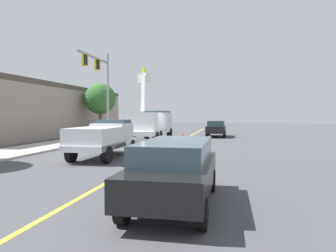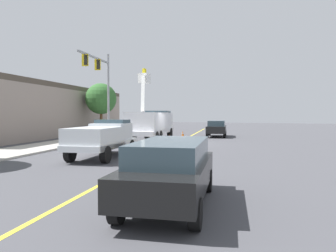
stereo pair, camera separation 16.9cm
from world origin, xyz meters
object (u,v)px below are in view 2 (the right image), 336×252
utility_bucket_truck (151,123)px  traffic_signal_mast (101,79)px  trailing_sedan (171,168)px  service_pickup_truck (103,137)px  traffic_cone_leading (126,159)px  traffic_cone_mid_rear (170,139)px  traffic_cone_trailing (183,134)px  traffic_cone_mid_front (154,146)px  passing_minivan (217,127)px

utility_bucket_truck → traffic_signal_mast: (0.37, 5.36, 4.05)m
trailing_sedan → utility_bucket_truck: bearing=26.7°
service_pickup_truck → traffic_cone_leading: service_pickup_truck is taller
service_pickup_truck → traffic_signal_mast: bearing=34.3°
utility_bucket_truck → service_pickup_truck: utility_bucket_truck is taller
traffic_signal_mast → traffic_cone_mid_rear: bearing=-105.3°
traffic_cone_trailing → traffic_cone_mid_front: bearing=-169.9°
trailing_sedan → traffic_cone_mid_rear: bearing=21.8°
traffic_cone_leading → traffic_cone_mid_front: 5.51m
traffic_cone_mid_rear → passing_minivan: bearing=-10.5°
trailing_sedan → service_pickup_truck: bearing=44.6°
traffic_cone_leading → traffic_cone_mid_front: (5.41, 1.04, 0.04)m
utility_bucket_truck → traffic_cone_leading: (-12.21, -4.46, -1.27)m
service_pickup_truck → trailing_sedan: bearing=-135.4°
utility_bucket_truck → traffic_cone_trailing: 4.82m
service_pickup_truck → traffic_cone_trailing: bearing=1.8°
utility_bucket_truck → traffic_cone_mid_rear: utility_bucket_truck is taller
passing_minivan → trailing_sedan: (-24.36, -4.39, 0.00)m
utility_bucket_truck → service_pickup_truck: size_ratio=1.45×
service_pickup_truck → passing_minivan: bearing=-7.4°
traffic_cone_mid_front → traffic_signal_mast: traffic_signal_mast is taller
trailing_sedan → traffic_cone_mid_front: size_ratio=6.50×
traffic_signal_mast → traffic_cone_leading: bearing=-142.1°
service_pickup_truck → traffic_cone_mid_front: service_pickup_truck is taller
traffic_cone_leading → traffic_cone_mid_rear: 10.65m
traffic_cone_leading → traffic_cone_trailing: traffic_cone_trailing is taller
passing_minivan → traffic_signal_mast: 12.69m
trailing_sedan → traffic_cone_leading: bearing=40.5°
passing_minivan → traffic_cone_leading: bearing=-179.1°
trailing_sedan → traffic_cone_mid_front: 11.42m
traffic_cone_mid_rear → traffic_signal_mast: bearing=74.7°
traffic_cone_mid_rear → traffic_cone_trailing: 6.28m
traffic_cone_mid_front → traffic_cone_trailing: 11.42m
traffic_cone_mid_front → traffic_signal_mast: 12.50m
traffic_cone_mid_front → traffic_cone_mid_rear: 5.14m
traffic_cone_trailing → traffic_signal_mast: 9.51m
passing_minivan → traffic_cone_mid_rear: size_ratio=6.73×
traffic_cone_trailing → passing_minivan: bearing=-43.0°
passing_minivan → traffic_cone_trailing: passing_minivan is taller
utility_bucket_truck → trailing_sedan: size_ratio=1.68×
passing_minivan → trailing_sedan: size_ratio=1.00×
service_pickup_truck → traffic_cone_mid_rear: (8.47, -0.58, -0.75)m
service_pickup_truck → traffic_cone_mid_front: bearing=-24.3°
trailing_sedan → traffic_signal_mast: 22.73m
traffic_cone_leading → passing_minivan: bearing=0.9°
passing_minivan → traffic_cone_trailing: 4.05m
passing_minivan → traffic_cone_mid_rear: passing_minivan is taller
trailing_sedan → traffic_cone_leading: (4.78, 4.08, -0.63)m
passing_minivan → traffic_cone_trailing: bearing=137.0°
passing_minivan → traffic_cone_leading: size_ratio=7.26×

